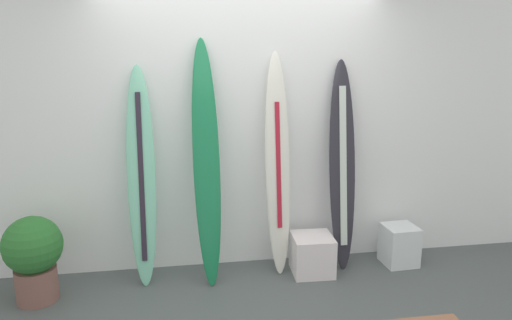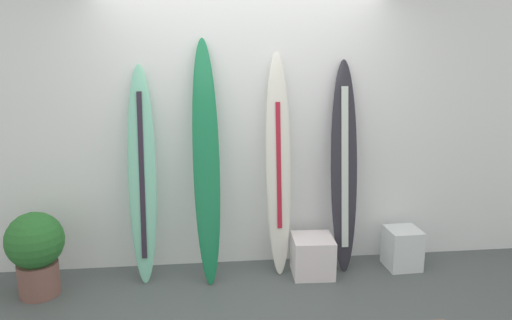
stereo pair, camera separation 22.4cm
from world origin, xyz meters
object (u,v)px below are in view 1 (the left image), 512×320
object	(u,v)px
display_block_center	(312,254)
potted_plant	(33,254)
surfboard_emerald	(207,165)
surfboard_charcoal	(342,168)
surfboard_ivory	(278,165)
surfboard_seafoam	(142,179)
display_block_left	(399,245)

from	to	relation	value
display_block_center	potted_plant	distance (m)	2.37
surfboard_emerald	surfboard_charcoal	distance (m)	1.25
surfboard_ivory	display_block_center	xyz separation A→B (m)	(0.30, -0.14, -0.82)
display_block_center	surfboard_seafoam	bearing A→B (deg)	175.42
display_block_left	display_block_center	distance (m)	0.87
surfboard_emerald	surfboard_ivory	xyz separation A→B (m)	(0.64, 0.06, -0.04)
surfboard_ivory	potted_plant	size ratio (longest dim) A/B	2.77
surfboard_charcoal	display_block_left	bearing A→B (deg)	-9.40
surfboard_seafoam	surfboard_emerald	bearing A→B (deg)	-4.34
surfboard_emerald	surfboard_seafoam	bearing A→B (deg)	175.66
display_block_left	potted_plant	xyz separation A→B (m)	(-3.23, -0.17, 0.22)
surfboard_charcoal	surfboard_seafoam	bearing A→B (deg)	-179.30
surfboard_charcoal	surfboard_emerald	bearing A→B (deg)	-177.05
display_block_center	potted_plant	bearing A→B (deg)	-177.13
surfboard_ivory	surfboard_charcoal	size ratio (longest dim) A/B	1.04
display_block_left	surfboard_charcoal	bearing A→B (deg)	170.60
display_block_left	potted_plant	distance (m)	3.24
surfboard_charcoal	potted_plant	size ratio (longest dim) A/B	2.68
surfboard_emerald	potted_plant	world-z (taller)	surfboard_emerald
surfboard_seafoam	surfboard_charcoal	size ratio (longest dim) A/B	0.98
surfboard_emerald	display_block_left	bearing A→B (deg)	-0.95
surfboard_emerald	potted_plant	size ratio (longest dim) A/B	2.94
display_block_center	potted_plant	xyz separation A→B (m)	(-2.36, -0.12, 0.23)
surfboard_seafoam	display_block_left	size ratio (longest dim) A/B	5.00
surfboard_emerald	display_block_left	world-z (taller)	surfboard_emerald
surfboard_emerald	display_block_left	distance (m)	2.00
surfboard_ivory	surfboard_charcoal	xyz separation A→B (m)	(0.60, 0.00, -0.05)
display_block_left	display_block_center	size ratio (longest dim) A/B	1.00
display_block_center	potted_plant	size ratio (longest dim) A/B	0.53
display_block_left	display_block_center	world-z (taller)	display_block_left
surfboard_charcoal	display_block_center	bearing A→B (deg)	-154.88
surfboard_seafoam	surfboard_ivory	distance (m)	1.19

